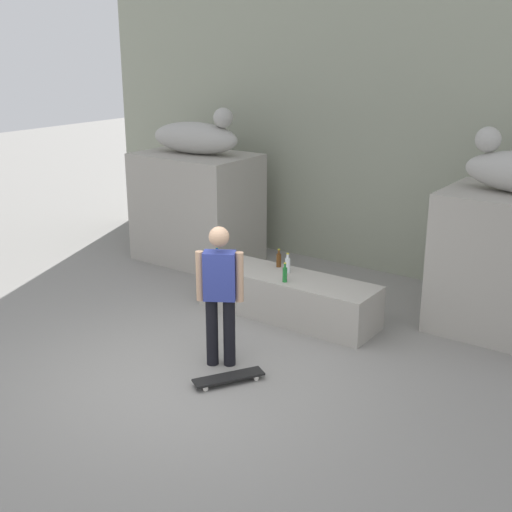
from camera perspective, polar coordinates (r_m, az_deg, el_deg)
name	(u,v)px	position (r m, az deg, el deg)	size (l,w,h in m)	color
ground_plane	(188,375)	(7.75, -5.84, -10.05)	(40.00, 40.00, 0.00)	gray
facade_wall	(385,104)	(10.99, 10.94, 12.58)	(11.10, 0.60, 5.32)	gray
pedestal_left	(197,208)	(11.42, -5.04, 4.13)	(1.95, 1.34, 1.83)	#A39E93
statue_reclining_left	(197,137)	(11.18, -5.05, 10.08)	(1.65, 0.72, 0.78)	#AAA8A2
ledge_block	(288,296)	(9.14, 2.71, -3.43)	(2.53, 0.75, 0.60)	#A39E93
skater	(220,290)	(7.59, -3.09, -2.95)	(0.48, 0.36, 1.67)	black
skateboard	(229,377)	(7.53, -2.34, -10.28)	(0.59, 0.79, 0.08)	black
bottle_clear	(288,265)	(9.11, 2.71, -0.75)	(0.07, 0.07, 0.28)	silver
bottle_green	(285,274)	(8.76, 2.47, -1.56)	(0.06, 0.06, 0.27)	#1E722D
bottle_blue	(217,258)	(9.38, -3.34, -0.18)	(0.07, 0.07, 0.29)	#194C99
bottle_brown	(279,260)	(9.34, 1.95, -0.32)	(0.07, 0.07, 0.26)	#593314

